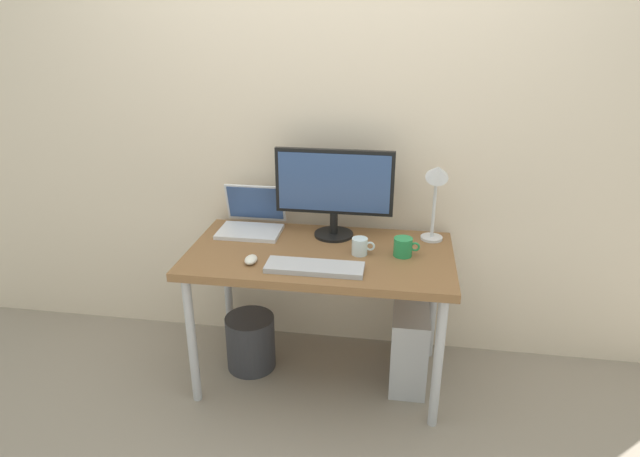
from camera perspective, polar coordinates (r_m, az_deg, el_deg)
name	(u,v)px	position (r m, az deg, el deg)	size (l,w,h in m)	color
ground_plane	(320,375)	(2.97, 0.00, -15.27)	(6.00, 6.00, 0.00)	gray
back_wall	(332,116)	(2.79, 1.28, 11.80)	(4.40, 0.04, 2.60)	beige
desk	(320,264)	(2.62, 0.00, -3.82)	(1.27, 0.67, 0.72)	brown
monitor	(334,187)	(2.68, 1.51, 4.38)	(0.59, 0.20, 0.45)	black
laptop	(252,219)	(2.85, -7.20, 0.97)	(0.32, 0.27, 0.23)	silver
desk_lamp	(436,184)	(2.65, 12.24, 4.63)	(0.11, 0.16, 0.43)	silver
keyboard	(315,267)	(2.41, -0.58, -4.14)	(0.44, 0.14, 0.02)	#B2B2B7
mouse	(251,260)	(2.49, -7.33, -3.29)	(0.06, 0.09, 0.03)	silver
coffee_mug	(403,247)	(2.56, 8.82, -1.94)	(0.12, 0.09, 0.09)	#268C4C
glass_cup	(360,246)	(2.55, 4.27, -1.88)	(0.11, 0.07, 0.08)	silver
computer_tower	(409,345)	(2.85, 9.41, -12.09)	(0.18, 0.36, 0.42)	#B2B2B7
wastebasket	(251,342)	(2.97, -7.35, -11.83)	(0.26, 0.26, 0.30)	#333338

